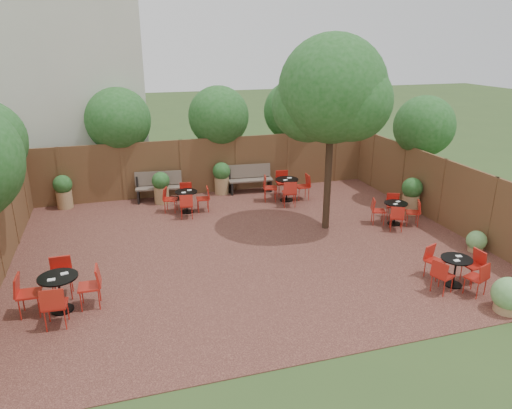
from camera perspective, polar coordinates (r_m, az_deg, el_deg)
name	(u,v)px	position (r m, az deg, el deg)	size (l,w,h in m)	color
ground	(248,247)	(12.84, -0.94, -5.08)	(80.00, 80.00, 0.00)	#354F23
courtyard_paving	(248,246)	(12.83, -0.94, -5.04)	(12.00, 10.00, 0.02)	#391C17
fence_back	(210,166)	(17.11, -5.58, 4.66)	(12.00, 0.08, 2.00)	brown
fence_right	(442,192)	(15.15, 21.43, 1.44)	(0.08, 10.00, 2.00)	brown
neighbour_building	(71,76)	(19.34, -21.38, 14.19)	(5.00, 4.00, 8.00)	beige
overhang_foliage	(132,136)	(13.90, -14.70, 7.96)	(15.49, 10.64, 2.80)	#1D521A
courtyard_tree	(332,95)	(13.24, 9.15, 12.87)	(3.00, 2.94, 5.48)	black
park_bench_left	(159,186)	(16.64, -11.58, 2.23)	(1.64, 0.70, 0.98)	brown
park_bench_right	(250,178)	(17.20, -0.74, 3.20)	(1.63, 0.63, 0.99)	brown
bistro_tables	(265,224)	(13.16, 1.15, -2.36)	(10.71, 8.22, 0.90)	black
planters	(221,187)	(15.87, -4.18, 2.14)	(11.22, 4.39, 1.17)	#9C784E
low_shrubs	(503,281)	(11.67, 27.57, -8.22)	(2.06, 3.21, 0.74)	#9C784E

